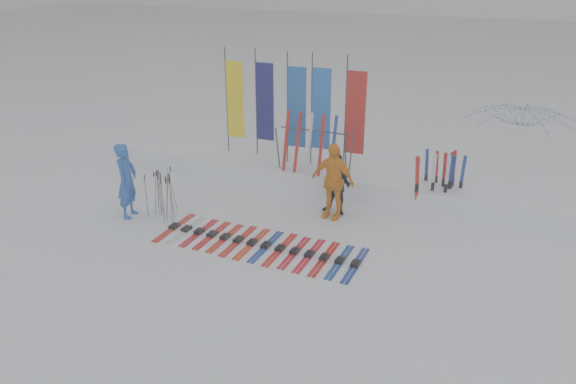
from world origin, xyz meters
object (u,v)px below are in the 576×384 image
at_px(person_yellow, 333,181).
at_px(tent_canopy, 515,153).
at_px(person_black, 337,185).
at_px(ski_rack, 314,145).
at_px(ski_row, 260,244).
at_px(person_blue, 127,181).

height_order(person_yellow, tent_canopy, tent_canopy).
relative_size(person_yellow, tent_canopy, 0.65).
bearing_deg(tent_canopy, person_yellow, -143.98).
bearing_deg(person_black, ski_rack, 139.48).
bearing_deg(ski_row, person_yellow, 65.09).
height_order(person_black, tent_canopy, tent_canopy).
bearing_deg(ski_rack, person_black, -48.19).
relative_size(person_yellow, ski_row, 0.41).
xyz_separation_m(person_blue, tent_canopy, (8.89, 5.00, 0.39)).
relative_size(person_blue, ski_row, 0.40).
bearing_deg(person_blue, ski_rack, -59.57).
distance_m(person_black, ski_row, 2.72).
distance_m(person_black, ski_rack, 1.75).
xyz_separation_m(person_black, ski_rack, (-1.10, 1.23, 0.58)).
xyz_separation_m(person_blue, ski_row, (3.78, -0.15, -0.94)).
xyz_separation_m(person_blue, person_black, (4.82, 2.25, -0.18)).
bearing_deg(tent_canopy, ski_row, -134.79).
bearing_deg(person_yellow, ski_row, -106.29).
bearing_deg(person_black, person_blue, -147.28).
relative_size(person_black, person_yellow, 0.81).
bearing_deg(person_blue, tent_canopy, -73.29).
bearing_deg(person_black, person_yellow, -90.62).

